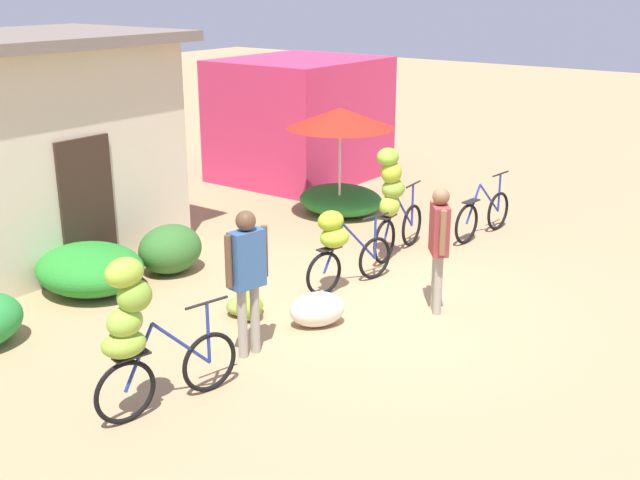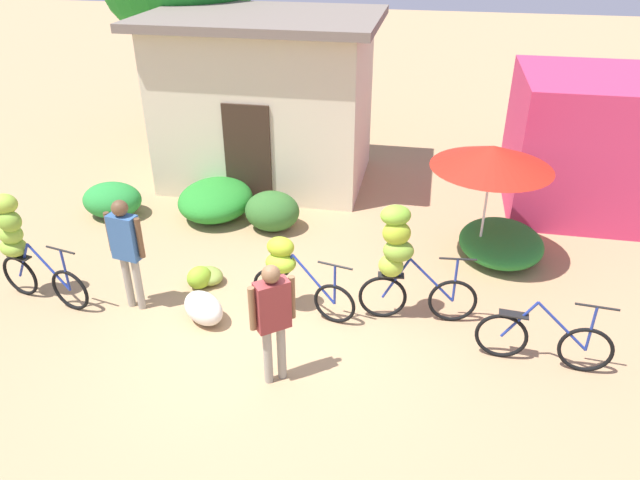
% 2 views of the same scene
% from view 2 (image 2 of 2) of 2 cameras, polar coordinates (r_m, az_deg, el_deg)
% --- Properties ---
extents(ground_plane, '(60.00, 60.00, 0.00)m').
position_cam_2_polar(ground_plane, '(8.17, -4.78, -9.87)').
color(ground_plane, tan).
extents(building_low, '(4.53, 3.23, 3.36)m').
position_cam_2_polar(building_low, '(12.53, -5.20, 13.20)').
color(building_low, beige).
rests_on(building_low, ground).
extents(shop_pink, '(3.20, 2.80, 2.53)m').
position_cam_2_polar(shop_pink, '(12.45, 25.20, 8.31)').
color(shop_pink, '#CA325C').
rests_on(shop_pink, ground).
extents(hedge_bush_front_left, '(1.11, 0.90, 0.64)m').
position_cam_2_polar(hedge_bush_front_left, '(11.90, -19.20, 3.63)').
color(hedge_bush_front_left, '#298B37').
rests_on(hedge_bush_front_left, ground).
extents(hedge_bush_front_right, '(1.37, 1.58, 0.66)m').
position_cam_2_polar(hedge_bush_front_right, '(11.40, -9.92, 3.81)').
color(hedge_bush_front_right, '#27852A').
rests_on(hedge_bush_front_right, ground).
extents(hedge_bush_mid, '(0.99, 0.83, 0.71)m').
position_cam_2_polar(hedge_bush_mid, '(10.76, -4.58, 2.76)').
color(hedge_bush_mid, '#33682A').
rests_on(hedge_bush_mid, ground).
extents(hedge_bush_by_door, '(1.37, 1.58, 0.53)m').
position_cam_2_polar(hedge_bush_by_door, '(10.35, 16.87, -0.24)').
color(hedge_bush_by_door, '#25772E').
rests_on(hedge_bush_by_door, ground).
extents(market_umbrella, '(1.86, 1.86, 2.02)m').
position_cam_2_polar(market_umbrella, '(9.45, 16.14, 7.62)').
color(market_umbrella, beige).
rests_on(market_umbrella, ground).
extents(bicycle_leftmost, '(1.59, 0.54, 1.68)m').
position_cam_2_polar(bicycle_leftmost, '(9.55, -26.79, -0.13)').
color(bicycle_leftmost, black).
rests_on(bicycle_leftmost, ground).
extents(bicycle_near_pile, '(1.56, 0.47, 1.16)m').
position_cam_2_polar(bicycle_near_pile, '(8.37, -3.00, -2.82)').
color(bicycle_near_pile, black).
rests_on(bicycle_near_pile, ground).
extents(bicycle_center_loaded, '(1.65, 0.46, 1.75)m').
position_cam_2_polar(bicycle_center_loaded, '(8.11, 7.79, -1.52)').
color(bicycle_center_loaded, black).
rests_on(bicycle_center_loaded, ground).
extents(bicycle_by_shop, '(1.67, 0.22, 1.00)m').
position_cam_2_polar(bicycle_by_shop, '(8.12, 20.53, -9.00)').
color(bicycle_by_shop, black).
rests_on(bicycle_by_shop, ground).
extents(banana_pile_on_ground, '(0.66, 0.72, 0.36)m').
position_cam_2_polar(banana_pile_on_ground, '(9.40, -10.98, -3.45)').
color(banana_pile_on_ground, olive).
rests_on(banana_pile_on_ground, ground).
extents(produce_sack, '(0.83, 0.77, 0.44)m').
position_cam_2_polar(produce_sack, '(8.58, -11.06, -6.39)').
color(produce_sack, silver).
rests_on(produce_sack, ground).
extents(person_vendor, '(0.47, 0.40, 1.65)m').
position_cam_2_polar(person_vendor, '(7.02, -4.53, -6.92)').
color(person_vendor, gray).
rests_on(person_vendor, ground).
extents(person_bystander, '(0.57, 0.27, 1.72)m').
position_cam_2_polar(person_bystander, '(8.69, -18.01, -0.34)').
color(person_bystander, gray).
rests_on(person_bystander, ground).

